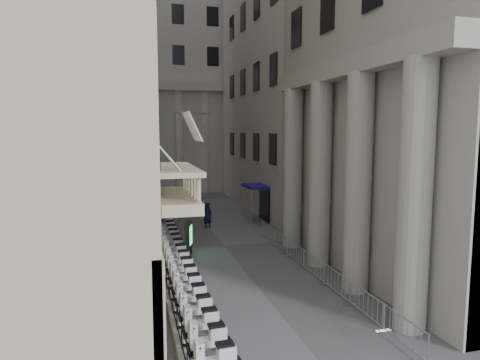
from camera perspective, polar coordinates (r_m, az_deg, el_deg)
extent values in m
cube|color=beige|center=(56.08, -8.77, 14.30)|extent=(22.00, 10.00, 30.00)
cylinder|color=silver|center=(35.06, -12.85, -4.12)|extent=(0.06, 0.06, 2.00)
cylinder|color=silver|center=(35.22, -8.70, -3.98)|extent=(0.06, 0.06, 2.00)
cylinder|color=silver|center=(37.56, -12.97, -3.41)|extent=(0.06, 0.06, 2.00)
cylinder|color=silver|center=(37.71, -9.10, -3.29)|extent=(0.06, 0.06, 2.00)
cube|color=silver|center=(36.19, -10.94, -2.06)|extent=(2.73, 2.73, 0.11)
cone|color=silver|center=(36.13, -10.96, -1.35)|extent=(3.64, 3.64, 0.91)
cylinder|color=gray|center=(31.67, -8.55, 0.99)|extent=(0.16, 0.16, 8.74)
cylinder|color=gray|center=(31.95, -6.41, 8.92)|extent=(2.60, 0.62, 0.12)
cube|color=gray|center=(32.36, -4.37, 8.81)|extent=(0.58, 0.34, 0.16)
cube|color=black|center=(25.90, -6.90, -7.78)|extent=(0.55, 1.00, 2.04)
cube|color=#19E54C|center=(25.82, -6.56, -7.30)|extent=(0.25, 0.71, 1.13)
imported|color=#0E1338|center=(32.91, -4.39, -4.70)|extent=(0.83, 0.67, 1.97)
imported|color=black|center=(43.66, -5.95, -2.06)|extent=(0.85, 0.66, 1.74)
imported|color=black|center=(34.68, -4.41, -4.40)|extent=(0.85, 0.60, 1.64)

